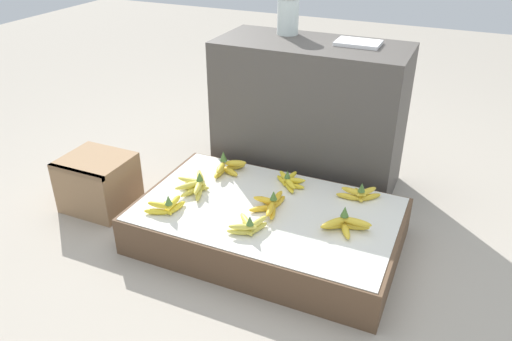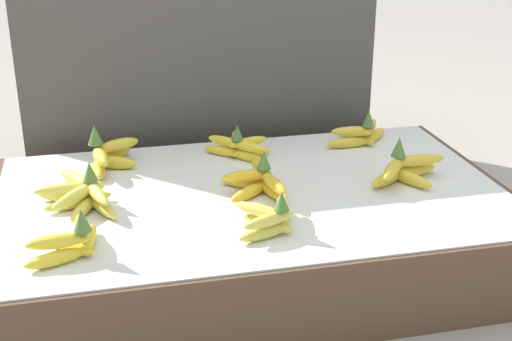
{
  "view_description": "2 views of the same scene",
  "coord_description": "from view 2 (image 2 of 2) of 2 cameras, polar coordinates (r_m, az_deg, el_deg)",
  "views": [
    {
      "loc": [
        0.74,
        -1.79,
        1.46
      ],
      "look_at": [
        -0.11,
        0.11,
        0.32
      ],
      "focal_mm": 35.0,
      "sensor_mm": 36.0,
      "label": 1
    },
    {
      "loc": [
        -0.34,
        -1.49,
        0.87
      ],
      "look_at": [
        0.04,
        0.12,
        0.2
      ],
      "focal_mm": 50.0,
      "sensor_mm": 36.0,
      "label": 2
    }
  ],
  "objects": [
    {
      "name": "banana_bunch_back_left",
      "position": [
        1.83,
        -11.76,
        1.23
      ],
      "size": [
        0.13,
        0.2,
        0.11
      ],
      "color": "gold",
      "rests_on": "display_platform"
    },
    {
      "name": "banana_bunch_middle_midleft",
      "position": [
        1.66,
        0.21,
        -0.75
      ],
      "size": [
        0.14,
        0.23,
        0.1
      ],
      "color": "gold",
      "rests_on": "display_platform"
    },
    {
      "name": "display_platform",
      "position": [
        1.71,
        -0.3,
        -4.66
      ],
      "size": [
        1.21,
        0.74,
        0.19
      ],
      "color": "brown",
      "rests_on": "ground_plane"
    },
    {
      "name": "banana_bunch_front_midleft",
      "position": [
        1.48,
        1.31,
        -3.76
      ],
      "size": [
        0.15,
        0.15,
        0.1
      ],
      "color": "#DBCC4C",
      "rests_on": "display_platform"
    },
    {
      "name": "banana_bunch_front_left",
      "position": [
        1.43,
        -14.5,
        -5.43
      ],
      "size": [
        0.15,
        0.16,
        0.1
      ],
      "color": "yellow",
      "rests_on": "display_platform"
    },
    {
      "name": "banana_bunch_middle_left",
      "position": [
        1.63,
        -13.72,
        -1.85
      ],
      "size": [
        0.18,
        0.24,
        0.1
      ],
      "color": "#DBCC4C",
      "rests_on": "display_platform"
    },
    {
      "name": "banana_bunch_back_midright",
      "position": [
        1.99,
        8.45,
        2.96
      ],
      "size": [
        0.21,
        0.13,
        0.1
      ],
      "color": "gold",
      "rests_on": "display_platform"
    },
    {
      "name": "back_vendor_table",
      "position": [
        2.23,
        -5.16,
        9.98
      ],
      "size": [
        1.01,
        0.45,
        0.8
      ],
      "color": "#4C4742",
      "rests_on": "ground_plane"
    },
    {
      "name": "banana_bunch_middle_midright",
      "position": [
        1.75,
        11.71,
        0.13
      ],
      "size": [
        0.22,
        0.14,
        0.11
      ],
      "color": "gold",
      "rests_on": "display_platform"
    },
    {
      "name": "banana_bunch_back_midleft",
      "position": [
        1.88,
        -1.34,
        1.94
      ],
      "size": [
        0.17,
        0.18,
        0.09
      ],
      "color": "yellow",
      "rests_on": "display_platform"
    },
    {
      "name": "ground_plane",
      "position": [
        1.76,
        -0.29,
        -7.46
      ],
      "size": [
        10.0,
        10.0,
        0.0
      ],
      "primitive_type": "plane",
      "color": "#A89E8E"
    }
  ]
}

